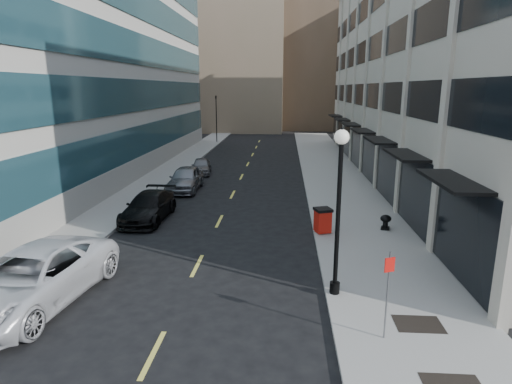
# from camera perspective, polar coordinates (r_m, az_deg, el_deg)

# --- Properties ---
(sidewalk_right) EXTENTS (5.00, 80.00, 0.15)m
(sidewalk_right) POSITION_cam_1_polar(r_m,az_deg,el_deg) (29.18, 11.64, -0.43)
(sidewalk_right) COLOR gray
(sidewalk_right) RESTS_ON ground
(sidewalk_left) EXTENTS (3.00, 80.00, 0.15)m
(sidewalk_left) POSITION_cam_1_polar(r_m,az_deg,el_deg) (30.59, -15.32, 0.01)
(sidewalk_left) COLOR gray
(sidewalk_left) RESTS_ON ground
(building_right) EXTENTS (15.30, 46.50, 18.25)m
(building_right) POSITION_cam_1_polar(r_m,az_deg,el_deg) (37.58, 25.80, 15.35)
(building_right) COLOR #BBB09E
(building_right) RESTS_ON ground
(building_left) EXTENTS (16.14, 46.00, 20.00)m
(building_left) POSITION_cam_1_polar(r_m,az_deg,el_deg) (40.19, -26.24, 16.54)
(building_left) COLOR beige
(building_left) RESTS_ON ground
(skyline_tan_near) EXTENTS (14.00, 18.00, 28.00)m
(skyline_tan_near) POSITION_cam_1_polar(r_m,az_deg,el_deg) (76.73, -1.84, 18.89)
(skyline_tan_near) COLOR #7E6852
(skyline_tan_near) RESTS_ON ground
(skyline_brown) EXTENTS (12.00, 16.00, 34.00)m
(skyline_brown) POSITION_cam_1_polar(r_m,az_deg,el_deg) (80.79, 7.53, 20.66)
(skyline_brown) COLOR brown
(skyline_brown) RESTS_ON ground
(skyline_tan_far) EXTENTS (12.00, 14.00, 22.00)m
(skyline_tan_far) POSITION_cam_1_polar(r_m,az_deg,el_deg) (87.90, -7.92, 16.15)
(skyline_tan_far) COLOR #7E6852
(skyline_tan_far) RESTS_ON ground
(skyline_stone) EXTENTS (10.00, 14.00, 20.00)m
(skyline_stone) POSITION_cam_1_polar(r_m,az_deg,el_deg) (75.51, 15.52, 15.46)
(skyline_stone) COLOR #BBB09E
(skyline_stone) RESTS_ON ground
(grate_far) EXTENTS (1.40, 1.00, 0.01)m
(grate_far) POSITION_cam_1_polar(r_m,az_deg,el_deg) (14.31, 20.83, -16.12)
(grate_far) COLOR black
(grate_far) RESTS_ON sidewalk_right
(road_centerline) EXTENTS (0.15, 68.20, 0.01)m
(road_centerline) POSITION_cam_1_polar(r_m,az_deg,el_deg) (26.26, -3.93, -1.91)
(road_centerline) COLOR #D8CC4C
(road_centerline) RESTS_ON ground
(traffic_signal) EXTENTS (0.66, 0.66, 6.98)m
(traffic_signal) POSITION_cam_1_polar(r_m,az_deg,el_deg) (56.78, -5.36, 12.29)
(traffic_signal) COLOR black
(traffic_signal) RESTS_ON ground
(car_white_van) EXTENTS (3.90, 7.02, 1.86)m
(car_white_van) POSITION_cam_1_polar(r_m,az_deg,el_deg) (16.25, -27.69, -10.13)
(car_white_van) COLOR silver
(car_white_van) RESTS_ON ground
(car_black_pickup) EXTENTS (2.18, 5.14, 1.48)m
(car_black_pickup) POSITION_cam_1_polar(r_m,az_deg,el_deg) (24.10, -14.13, -1.93)
(car_black_pickup) COLOR black
(car_black_pickup) RESTS_ON ground
(car_silver_sedan) EXTENTS (1.99, 4.95, 1.69)m
(car_silver_sedan) POSITION_cam_1_polar(r_m,az_deg,el_deg) (30.51, -9.36, 1.76)
(car_silver_sedan) COLOR gray
(car_silver_sedan) RESTS_ON ground
(car_grey_sedan) EXTENTS (2.02, 4.02, 1.31)m
(car_grey_sedan) POSITION_cam_1_polar(r_m,az_deg,el_deg) (36.35, -7.30, 3.45)
(car_grey_sedan) COLOR slate
(car_grey_sedan) RESTS_ON ground
(trash_bin) EXTENTS (0.97, 0.97, 1.24)m
(trash_bin) POSITION_cam_1_polar(r_m,az_deg,el_deg) (21.13, 8.88, -3.65)
(trash_bin) COLOR red
(trash_bin) RESTS_ON sidewalk_right
(lamppost) EXTENTS (0.48, 0.48, 5.77)m
(lamppost) POSITION_cam_1_polar(r_m,az_deg,el_deg) (14.28, 10.99, -0.84)
(lamppost) COLOR black
(lamppost) RESTS_ON sidewalk_right
(sign_post) EXTENTS (0.30, 0.14, 2.62)m
(sign_post) POSITION_cam_1_polar(r_m,az_deg,el_deg) (12.56, 17.20, -11.62)
(sign_post) COLOR slate
(sign_post) RESTS_ON sidewalk_right
(urn_planter) EXTENTS (0.54, 0.54, 0.75)m
(urn_planter) POSITION_cam_1_polar(r_m,az_deg,el_deg) (22.39, 16.90, -3.67)
(urn_planter) COLOR black
(urn_planter) RESTS_ON sidewalk_right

